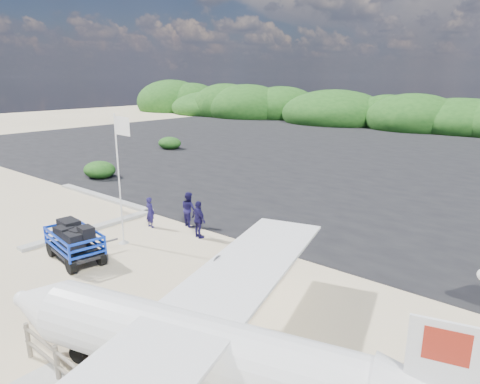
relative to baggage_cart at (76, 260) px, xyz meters
The scene contains 11 objects.
ground 2.01m from the baggage_cart, 27.70° to the left, with size 160.00×160.00×0.00m, color beige.
asphalt_apron 30.98m from the baggage_cart, 86.71° to the left, with size 90.00×50.00×0.04m, color #B2B2B2, non-canonical shape.
lagoon 7.62m from the baggage_cart, 161.38° to the left, with size 9.00×7.00×0.40m, color #B2B2B2, non-canonical shape.
vegetation_band 55.96m from the baggage_cart, 88.18° to the left, with size 124.00×8.00×4.40m, color #B2B2B2, non-canonical shape.
baggage_cart is the anchor object (origin of this frame).
flagpole 2.37m from the baggage_cart, 92.81° to the left, with size 1.15×0.48×5.74m, color white, non-canonical shape.
signboard 7.33m from the baggage_cart, 13.67° to the right, with size 1.67×0.16×1.38m, color maroon, non-canonical shape.
crew_a 4.64m from the baggage_cart, 100.80° to the left, with size 0.56×0.37×1.53m, color #171243.
crew_b 5.94m from the baggage_cart, 85.42° to the left, with size 0.84×0.66×1.74m, color #171243.
crew_c 5.45m from the baggage_cart, 67.87° to the left, with size 1.03×0.43×1.76m, color #171243.
aircraft_small 38.53m from the baggage_cart, 98.79° to the left, with size 7.98×7.98×2.87m, color #B2B2B2, non-canonical shape.
Camera 1 is at (13.57, -8.98, 7.19)m, focal length 32.00 mm.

